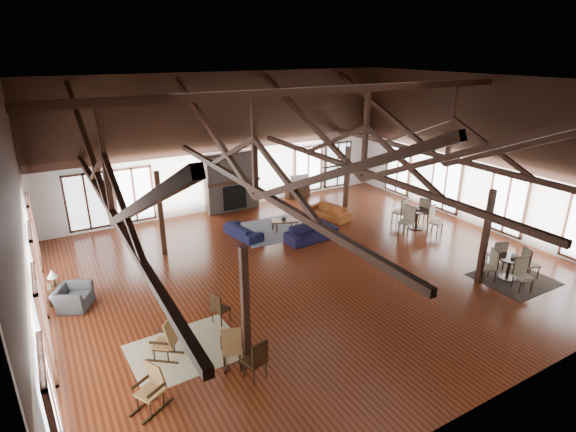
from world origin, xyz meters
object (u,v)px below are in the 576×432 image
coffee_table (284,221)px  tv_console (298,191)px  cafe_table_near (509,264)px  sofa_orange (329,211)px  sofa_navy_front (311,233)px  sofa_navy_left (243,231)px  armchair (73,297)px  cafe_table_far (417,216)px

coffee_table → tv_console: bearing=71.5°
cafe_table_near → sofa_orange: bearing=103.8°
sofa_orange → coffee_table: (-2.33, -0.22, 0.07)m
sofa_navy_front → sofa_navy_left: (-2.15, 1.57, -0.04)m
cafe_table_near → sofa_navy_front: bearing=123.5°
sofa_navy_left → coffee_table: 1.78m
sofa_navy_front → coffee_table: size_ratio=1.75×
coffee_table → cafe_table_near: 8.28m
sofa_orange → cafe_table_near: 7.61m
armchair → tv_console: (10.71, 5.50, -0.02)m
armchair → cafe_table_near: bearing=-84.5°
cafe_table_far → coffee_table: bearing=151.2°
sofa_navy_front → cafe_table_far: 4.50m
tv_console → coffee_table: bearing=-128.1°
sofa_orange → cafe_table_near: cafe_table_near is taller
armchair → cafe_table_far: 12.78m
sofa_navy_left → sofa_orange: size_ratio=0.94×
sofa_navy_front → cafe_table_near: cafe_table_near is taller
sofa_orange → armchair: bearing=-90.0°
cafe_table_near → coffee_table: bearing=120.1°
coffee_table → sofa_orange: bearing=25.0°
tv_console → armchair: bearing=-152.8°
sofa_navy_left → tv_console: tv_console is taller
armchair → cafe_table_near: cafe_table_near is taller
sofa_navy_front → tv_console: (2.28, 4.84, -0.01)m
sofa_navy_left → coffee_table: sofa_navy_left is taller
sofa_navy_front → sofa_navy_left: bearing=139.8°
armchair → cafe_table_near: 13.21m
coffee_table → cafe_table_near: (4.15, -7.16, 0.16)m
armchair → cafe_table_near: (12.21, -5.05, 0.19)m
coffee_table → tv_console: (2.65, 3.38, -0.05)m
sofa_navy_front → cafe_table_near: size_ratio=1.05×
coffee_table → cafe_table_near: bearing=-40.3°
coffee_table → sofa_navy_front: bearing=-56.2°
sofa_orange → tv_console: tv_console is taller
cafe_table_far → sofa_navy_front: bearing=165.3°
armchair → sofa_orange: bearing=-49.4°
sofa_orange → sofa_navy_left: bearing=-101.3°
sofa_navy_front → tv_console: bearing=60.7°
sofa_navy_left → tv_console: 5.50m
sofa_navy_front → tv_console: sofa_navy_front is taller
coffee_table → cafe_table_near: cafe_table_near is taller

